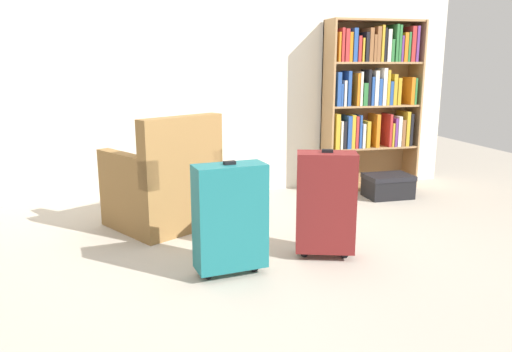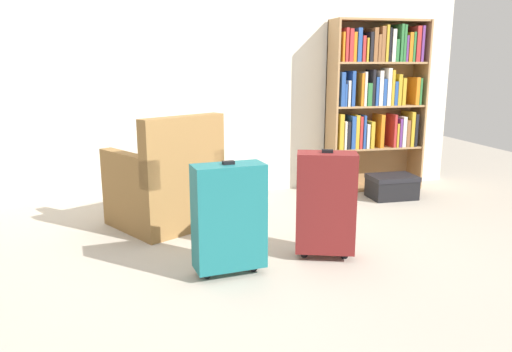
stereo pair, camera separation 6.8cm
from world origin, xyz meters
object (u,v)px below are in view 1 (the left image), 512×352
at_px(mug, 225,216).
at_px(storage_box, 388,185).
at_px(suitcase_teal, 230,217).
at_px(suitcase_dark_red, 326,202).
at_px(bookshelf, 371,95).
at_px(armchair, 164,188).

height_order(mug, storage_box, storage_box).
bearing_deg(suitcase_teal, suitcase_dark_red, 10.65).
distance_m(bookshelf, suitcase_dark_red, 2.13).
distance_m(mug, suitcase_teal, 1.09).
relative_size(armchair, mug, 8.00).
bearing_deg(suitcase_dark_red, storage_box, 47.17).
bearing_deg(mug, suitcase_dark_red, -60.85).
xyz_separation_m(storage_box, suitcase_dark_red, (-1.18, -1.27, 0.26)).
bearing_deg(suitcase_dark_red, suitcase_teal, -169.35).
xyz_separation_m(bookshelf, suitcase_dark_red, (-1.17, -1.68, -0.58)).
distance_m(armchair, suitcase_dark_red, 1.36).
distance_m(mug, suitcase_dark_red, 1.09).
xyz_separation_m(mug, suitcase_teal, (-0.17, -1.03, 0.32)).
relative_size(bookshelf, armchair, 1.77).
height_order(storage_box, suitcase_teal, suitcase_teal).
relative_size(armchair, suitcase_teal, 1.34).
xyz_separation_m(suitcase_teal, suitcase_dark_red, (0.67, 0.13, 0.01)).
distance_m(mug, storage_box, 1.72).
bearing_deg(storage_box, suitcase_dark_red, -132.83).
bearing_deg(armchair, storage_box, 8.83).
height_order(storage_box, suitcase_dark_red, suitcase_dark_red).
bearing_deg(storage_box, armchair, -171.17).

